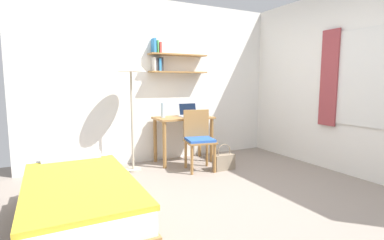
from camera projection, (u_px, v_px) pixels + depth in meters
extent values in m
plane|color=gray|center=(230.00, 202.00, 3.17)|extent=(5.28, 5.28, 0.00)
cube|color=white|center=(162.00, 82.00, 4.79)|extent=(4.40, 0.05, 2.60)
cube|color=#9E703D|center=(178.00, 72.00, 4.76)|extent=(0.97, 0.22, 0.02)
cube|color=silver|center=(154.00, 64.00, 4.58)|extent=(0.03, 0.16, 0.21)
cube|color=#333338|center=(156.00, 65.00, 4.60)|extent=(0.03, 0.14, 0.19)
cube|color=#3384C6|center=(159.00, 65.00, 4.62)|extent=(0.03, 0.16, 0.20)
cube|color=#333338|center=(161.00, 64.00, 4.65)|extent=(0.03, 0.12, 0.21)
cube|color=#9E703D|center=(178.00, 55.00, 4.72)|extent=(0.97, 0.22, 0.02)
cube|color=#3384C6|center=(154.00, 46.00, 4.55)|extent=(0.04, 0.15, 0.23)
cube|color=#4CA856|center=(157.00, 47.00, 4.57)|extent=(0.02, 0.16, 0.19)
cube|color=#D13D38|center=(159.00, 48.00, 4.58)|extent=(0.03, 0.17, 0.17)
cube|color=white|center=(357.00, 82.00, 3.91)|extent=(0.05, 4.40, 2.60)
cube|color=silver|center=(366.00, 78.00, 3.76)|extent=(0.02, 0.83, 1.28)
cube|color=white|center=(366.00, 78.00, 3.77)|extent=(0.01, 0.77, 1.22)
cube|color=#993D42|center=(329.00, 78.00, 4.22)|extent=(0.03, 0.28, 1.38)
cube|color=#9E703D|center=(80.00, 214.00, 2.55)|extent=(0.83, 1.85, 0.28)
cube|color=silver|center=(79.00, 190.00, 2.52)|extent=(0.80, 1.80, 0.16)
cube|color=gold|center=(80.00, 183.00, 2.41)|extent=(0.85, 1.52, 0.04)
cube|color=white|center=(71.00, 157.00, 3.14)|extent=(0.58, 0.28, 0.10)
cube|color=#9E703D|center=(183.00, 118.00, 4.68)|extent=(0.92, 0.51, 0.03)
cylinder|color=#9E703D|center=(164.00, 145.00, 4.36)|extent=(0.06, 0.06, 0.71)
cylinder|color=#9E703D|center=(212.00, 140.00, 4.73)|extent=(0.06, 0.06, 0.71)
cylinder|color=#9E703D|center=(155.00, 140.00, 4.73)|extent=(0.06, 0.06, 0.71)
cylinder|color=#9E703D|center=(200.00, 136.00, 5.10)|extent=(0.06, 0.06, 0.71)
cube|color=#9E703D|center=(200.00, 142.00, 4.26)|extent=(0.48, 0.48, 0.03)
cube|color=blue|center=(200.00, 140.00, 4.25)|extent=(0.44, 0.44, 0.04)
cube|color=#9E703D|center=(196.00, 123.00, 4.40)|extent=(0.39, 0.11, 0.40)
cylinder|color=#9E703D|center=(192.00, 160.00, 4.07)|extent=(0.04, 0.04, 0.42)
cylinder|color=#9E703D|center=(215.00, 158.00, 4.17)|extent=(0.04, 0.04, 0.42)
cylinder|color=#9E703D|center=(186.00, 154.00, 4.40)|extent=(0.04, 0.04, 0.42)
cylinder|color=#9E703D|center=(207.00, 153.00, 4.49)|extent=(0.04, 0.04, 0.42)
cylinder|color=#B2A893|center=(133.00, 169.00, 4.30)|extent=(0.24, 0.24, 0.02)
cylinder|color=#B2A893|center=(132.00, 121.00, 4.21)|extent=(0.03, 0.03, 1.42)
cone|color=silver|center=(131.00, 64.00, 4.11)|extent=(0.43, 0.43, 0.22)
cube|color=#B7BABF|center=(190.00, 116.00, 4.73)|extent=(0.34, 0.23, 0.01)
cube|color=#B7BABF|center=(188.00, 109.00, 4.80)|extent=(0.33, 0.05, 0.21)
cube|color=black|center=(188.00, 109.00, 4.80)|extent=(0.30, 0.04, 0.18)
cylinder|color=silver|center=(163.00, 110.00, 4.58)|extent=(0.07, 0.07, 0.24)
cube|color=orange|center=(200.00, 115.00, 4.82)|extent=(0.13, 0.21, 0.03)
cube|color=#3384C6|center=(199.00, 113.00, 4.83)|extent=(0.15, 0.24, 0.02)
cube|color=gray|center=(224.00, 162.00, 4.31)|extent=(0.33, 0.13, 0.23)
torus|color=gray|center=(224.00, 151.00, 4.29)|extent=(0.22, 0.02, 0.22)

